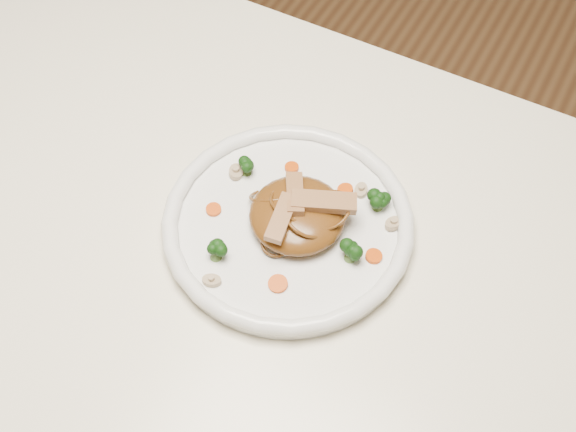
% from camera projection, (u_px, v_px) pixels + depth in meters
% --- Properties ---
extents(table, '(1.20, 0.80, 0.75)m').
position_uv_depth(table, '(238.00, 287.00, 0.97)').
color(table, '#F0E6CB').
rests_on(table, ground).
extents(plate, '(0.33, 0.33, 0.02)m').
position_uv_depth(plate, '(288.00, 226.00, 0.89)').
color(plate, white).
rests_on(plate, table).
extents(noodle_mound, '(0.14, 0.14, 0.04)m').
position_uv_depth(noodle_mound, '(297.00, 215.00, 0.87)').
color(noodle_mound, '#5F3812').
rests_on(noodle_mound, plate).
extents(chicken_a, '(0.08, 0.06, 0.01)m').
position_uv_depth(chicken_a, '(324.00, 202.00, 0.86)').
color(chicken_a, '#AA7550').
rests_on(chicken_a, noodle_mound).
extents(chicken_b, '(0.05, 0.06, 0.01)m').
position_uv_depth(chicken_b, '(295.00, 193.00, 0.87)').
color(chicken_b, '#AA7550').
rests_on(chicken_b, noodle_mound).
extents(chicken_c, '(0.03, 0.07, 0.01)m').
position_uv_depth(chicken_c, '(282.00, 218.00, 0.85)').
color(chicken_c, '#AA7550').
rests_on(chicken_c, noodle_mound).
extents(broccoli_0, '(0.03, 0.03, 0.03)m').
position_uv_depth(broccoli_0, '(378.00, 200.00, 0.89)').
color(broccoli_0, black).
rests_on(broccoli_0, plate).
extents(broccoli_1, '(0.03, 0.03, 0.03)m').
position_uv_depth(broccoli_1, '(246.00, 166.00, 0.92)').
color(broccoli_1, black).
rests_on(broccoli_1, plate).
extents(broccoli_2, '(0.03, 0.03, 0.03)m').
position_uv_depth(broccoli_2, '(215.00, 251.00, 0.85)').
color(broccoli_2, black).
rests_on(broccoli_2, plate).
extents(broccoli_3, '(0.04, 0.04, 0.03)m').
position_uv_depth(broccoli_3, '(351.00, 251.00, 0.84)').
color(broccoli_3, black).
rests_on(broccoli_3, plate).
extents(carrot_0, '(0.02, 0.02, 0.00)m').
position_uv_depth(carrot_0, '(345.00, 190.00, 0.91)').
color(carrot_0, '#D25207').
rests_on(carrot_0, plate).
extents(carrot_1, '(0.02, 0.02, 0.00)m').
position_uv_depth(carrot_1, '(214.00, 210.00, 0.90)').
color(carrot_1, '#D25207').
rests_on(carrot_1, plate).
extents(carrot_2, '(0.02, 0.02, 0.00)m').
position_uv_depth(carrot_2, '(374.00, 256.00, 0.86)').
color(carrot_2, '#D25207').
rests_on(carrot_2, plate).
extents(carrot_3, '(0.02, 0.02, 0.00)m').
position_uv_depth(carrot_3, '(292.00, 167.00, 0.93)').
color(carrot_3, '#D25207').
rests_on(carrot_3, plate).
extents(carrot_4, '(0.03, 0.03, 0.00)m').
position_uv_depth(carrot_4, '(278.00, 284.00, 0.84)').
color(carrot_4, '#D25207').
rests_on(carrot_4, plate).
extents(mushroom_0, '(0.03, 0.03, 0.01)m').
position_uv_depth(mushroom_0, '(212.00, 281.00, 0.84)').
color(mushroom_0, '#C2B592').
rests_on(mushroom_0, plate).
extents(mushroom_1, '(0.03, 0.03, 0.01)m').
position_uv_depth(mushroom_1, '(393.00, 223.00, 0.88)').
color(mushroom_1, '#C2B592').
rests_on(mushroom_1, plate).
extents(mushroom_2, '(0.03, 0.03, 0.01)m').
position_uv_depth(mushroom_2, '(236.00, 172.00, 0.93)').
color(mushroom_2, '#C2B592').
rests_on(mushroom_2, plate).
extents(mushroom_3, '(0.03, 0.03, 0.01)m').
position_uv_depth(mushroom_3, '(361.00, 190.00, 0.91)').
color(mushroom_3, '#C2B592').
rests_on(mushroom_3, plate).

